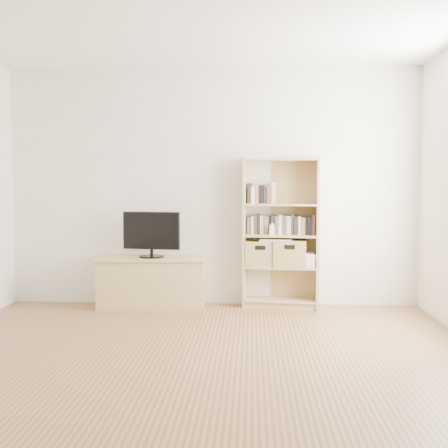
# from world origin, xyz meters

# --- Properties ---
(floor) EXTENTS (4.50, 5.00, 0.01)m
(floor) POSITION_xyz_m (0.00, 0.00, 0.00)
(floor) COLOR brown
(floor) RESTS_ON ground
(back_wall) EXTENTS (4.50, 0.02, 2.60)m
(back_wall) POSITION_xyz_m (0.00, 2.50, 1.30)
(back_wall) COLOR silver
(back_wall) RESTS_ON floor
(front_wall) EXTENTS (4.50, 0.02, 2.60)m
(front_wall) POSITION_xyz_m (0.00, -2.50, 1.30)
(front_wall) COLOR silver
(front_wall) RESTS_ON floor
(tv_stand) EXTENTS (1.16, 0.48, 0.52)m
(tv_stand) POSITION_xyz_m (-0.65, 2.29, 0.26)
(tv_stand) COLOR tan
(tv_stand) RESTS_ON floor
(bookshelf) EXTENTS (0.84, 0.37, 1.62)m
(bookshelf) POSITION_xyz_m (0.74, 2.36, 0.81)
(bookshelf) COLOR tan
(bookshelf) RESTS_ON floor
(television) EXTENTS (0.63, 0.14, 0.49)m
(television) POSITION_xyz_m (-0.65, 2.29, 0.79)
(television) COLOR black
(television) RESTS_ON tv_stand
(books_row_mid) EXTENTS (0.87, 0.23, 0.23)m
(books_row_mid) POSITION_xyz_m (0.74, 2.37, 0.91)
(books_row_mid) COLOR #4C4542
(books_row_mid) RESTS_ON bookshelf
(books_row_upper) EXTENTS (0.36, 0.16, 0.18)m
(books_row_upper) POSITION_xyz_m (0.57, 2.39, 1.22)
(books_row_upper) COLOR #4C4542
(books_row_upper) RESTS_ON bookshelf
(baby_monitor) EXTENTS (0.06, 0.04, 0.10)m
(baby_monitor) POSITION_xyz_m (0.64, 2.28, 0.84)
(baby_monitor) COLOR white
(baby_monitor) RESTS_ON bookshelf
(basket_left) EXTENTS (0.34, 0.29, 0.27)m
(basket_left) POSITION_xyz_m (0.53, 2.37, 0.58)
(basket_left) COLOR #A8884B
(basket_left) RESTS_ON bookshelf
(basket_right) EXTENTS (0.37, 0.32, 0.28)m
(basket_right) POSITION_xyz_m (0.84, 2.34, 0.59)
(basket_right) COLOR #A8884B
(basket_right) RESTS_ON bookshelf
(laptop) EXTENTS (0.37, 0.28, 0.03)m
(laptop) POSITION_xyz_m (0.70, 2.35, 0.73)
(laptop) COLOR silver
(laptop) RESTS_ON basket_left
(magazine_stack) EXTENTS (0.24, 0.31, 0.13)m
(magazine_stack) POSITION_xyz_m (1.02, 2.32, 0.51)
(magazine_stack) COLOR silver
(magazine_stack) RESTS_ON bookshelf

